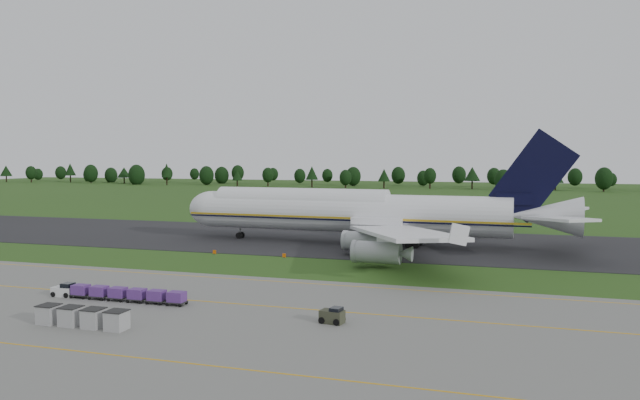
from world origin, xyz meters
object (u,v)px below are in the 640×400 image
(baggage_train, at_px, (116,293))
(edge_markers, at_px, (249,254))
(utility_cart, at_px, (332,317))
(uld_row, at_px, (82,317))
(aircraft, at_px, (358,212))

(baggage_train, height_order, edge_markers, baggage_train)
(utility_cart, height_order, uld_row, uld_row)
(utility_cart, bearing_deg, edge_markers, 124.42)
(aircraft, xyz_separation_m, baggage_train, (-14.31, -49.05, -4.78))
(aircraft, distance_m, baggage_train, 51.32)
(edge_markers, bearing_deg, uld_row, -87.03)
(aircraft, distance_m, utility_cart, 52.09)
(utility_cart, distance_m, uld_row, 22.35)
(utility_cart, xyz_separation_m, edge_markers, (-23.10, 33.71, -0.36))
(uld_row, bearing_deg, utility_cart, 20.42)
(utility_cart, relative_size, uld_row, 0.26)
(edge_markers, bearing_deg, utility_cart, -55.58)
(utility_cart, bearing_deg, aircraft, 101.12)
(aircraft, bearing_deg, uld_row, -100.56)
(edge_markers, bearing_deg, baggage_train, -92.17)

